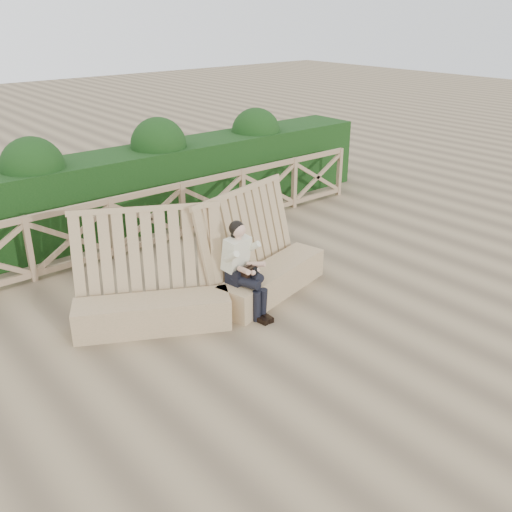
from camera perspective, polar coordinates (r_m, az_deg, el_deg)
ground at (r=8.04m, az=2.23°, el=-6.64°), size 60.00×60.00×0.00m
bench at (r=8.24m, az=-4.31°, el=-2.75°), size 4.05×1.67×1.58m
woman at (r=7.99m, az=-1.34°, el=-0.88°), size 0.43×0.84×1.36m
guardrail at (r=10.42m, az=-10.68°, el=3.64°), size 10.10×0.09×1.10m
hedge at (r=11.37m, az=-13.78°, el=6.12°), size 12.00×1.20×1.50m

